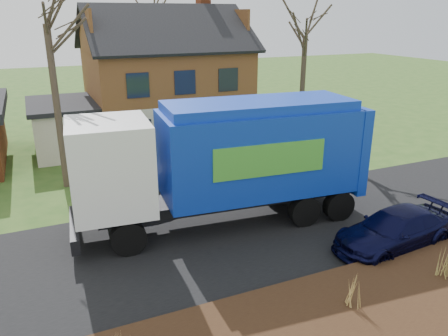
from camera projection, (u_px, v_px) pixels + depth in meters
name	position (u px, v px, depth m)	size (l,w,h in m)	color
ground	(229.00, 237.00, 15.56)	(120.00, 120.00, 0.00)	#2C4F1A
road	(229.00, 237.00, 15.56)	(80.00, 7.00, 0.02)	black
mulch_verge	(317.00, 325.00, 10.94)	(80.00, 3.50, 0.30)	black
main_house	(157.00, 74.00, 26.79)	(12.95, 8.95, 9.26)	beige
garbage_truck	(229.00, 156.00, 15.86)	(10.95, 3.78, 4.61)	black
silver_sedan	(153.00, 182.00, 18.67)	(1.58, 4.53, 1.49)	#B0B2B8
navy_wagon	(395.00, 230.00, 14.66)	(1.85, 4.55, 1.32)	black
tree_front_east	(307.00, 16.00, 23.87)	(3.29, 3.29, 9.15)	#3E3325
grass_clump_mid	(352.00, 291.00, 11.30)	(0.32, 0.26, 0.89)	tan
grass_clump_east	(445.00, 263.00, 12.59)	(0.34, 0.28, 0.85)	#9C8B44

